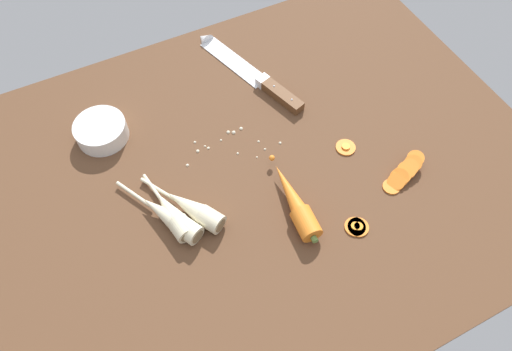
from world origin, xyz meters
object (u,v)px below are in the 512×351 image
parsnip_front (173,215)px  carrot_slice_stack (404,173)px  parsnip_mid_right (193,209)px  carrot_slice_stray_mid (358,227)px  carrot_slice_stray_near (346,147)px  chefs_knife (246,69)px  prep_bowl (101,130)px  parsnip_mid_left (170,218)px  carrot_slice_stray_far (355,226)px  whole_carrot (295,203)px

parsnip_front → carrot_slice_stack: size_ratio=1.59×
parsnip_front → parsnip_mid_right: size_ratio=0.96×
carrot_slice_stray_mid → parsnip_front: bearing=150.6°
parsnip_mid_right → carrot_slice_stack: size_ratio=1.67×
carrot_slice_stack → carrot_slice_stray_near: carrot_slice_stack is taller
chefs_knife → prep_bowl: 36.21cm
parsnip_mid_left → carrot_slice_stray_mid: size_ratio=4.79×
carrot_slice_stray_mid → carrot_slice_stack: bearing=21.5°
chefs_knife → carrot_slice_stray_far: bearing=-89.1°
chefs_knife → parsnip_mid_left: parsnip_mid_left is taller
carrot_slice_stray_mid → whole_carrot: bearing=133.8°
prep_bowl → whole_carrot: bearing=-49.9°
parsnip_mid_right → prep_bowl: (-10.35, 26.25, 0.17)cm
whole_carrot → carrot_slice_stray_far: size_ratio=5.17×
whole_carrot → carrot_slice_stack: bearing=-8.2°
parsnip_front → carrot_slice_stray_mid: (30.86, -17.38, -1.62)cm
parsnip_mid_right → carrot_slice_stray_far: bearing=-31.8°
carrot_slice_stray_near → carrot_slice_stray_far: same height
carrot_slice_stray_near → carrot_slice_stray_mid: 18.76cm
whole_carrot → parsnip_mid_right: bearing=157.3°
chefs_knife → carrot_slice_stray_mid: bearing=-88.5°
parsnip_front → carrot_slice_stray_mid: size_ratio=4.24×
carrot_slice_stray_mid → carrot_slice_stray_near: bearing=64.8°
carrot_slice_stack → carrot_slice_stray_mid: carrot_slice_stack is taller
carrot_slice_stray_far → prep_bowl: size_ratio=0.37×
parsnip_mid_left → parsnip_mid_right: size_ratio=1.08×
parsnip_mid_right → prep_bowl: 28.22cm
parsnip_mid_right → whole_carrot: bearing=-22.7°
parsnip_mid_right → carrot_slice_stray_far: size_ratio=4.46×
parsnip_front → prep_bowl: same height
whole_carrot → carrot_slice_stack: 23.71cm
parsnip_mid_right → carrot_slice_stray_mid: bearing=-31.9°
whole_carrot → parsnip_mid_left: bearing=160.9°
carrot_slice_stray_near → carrot_slice_stack: bearing=-59.2°
whole_carrot → parsnip_front: size_ratio=1.21×
chefs_knife → whole_carrot: (-7.57, -37.56, 1.45)cm
carrot_slice_stray_near → carrot_slice_stray_mid: same height
parsnip_mid_right → carrot_slice_stray_near: size_ratio=4.32×
whole_carrot → prep_bowl: size_ratio=1.92×
chefs_knife → parsnip_mid_right: (-25.63, -30.01, 1.33)cm
carrot_slice_stack → carrot_slice_stray_far: 16.11cm
carrot_slice_stray_near → prep_bowl: prep_bowl is taller
parsnip_mid_left → carrot_slice_stack: size_ratio=1.80×
parsnip_mid_left → parsnip_mid_right: (4.69, -0.33, 0.00)cm
chefs_knife → parsnip_mid_right: size_ratio=1.88×
carrot_slice_stack → carrot_slice_stray_far: carrot_slice_stack is taller
chefs_knife → parsnip_mid_left: size_ratio=1.74×
whole_carrot → prep_bowl: bearing=130.1°
chefs_knife → carrot_slice_stray_near: bearing=-72.8°
carrot_slice_stack → carrot_slice_stray_mid: size_ratio=2.66×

